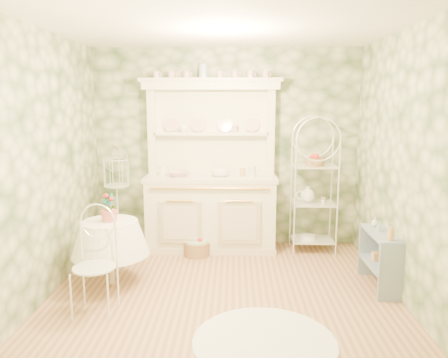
{
  "coord_description": "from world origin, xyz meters",
  "views": [
    {
      "loc": [
        0.11,
        -4.2,
        1.98
      ],
      "look_at": [
        0.0,
        0.5,
        1.15
      ],
      "focal_mm": 35.0,
      "sensor_mm": 36.0,
      "label": 1
    }
  ],
  "objects_px": {
    "side_shelf": "(380,262)",
    "birdcage_stand": "(117,197)",
    "cafe_chair": "(94,273)",
    "floor_basket": "(197,246)",
    "bakers_rack": "(314,189)",
    "kitchen_dresser": "(211,166)",
    "round_table": "(111,252)"
  },
  "relations": [
    {
      "from": "side_shelf",
      "to": "birdcage_stand",
      "type": "distance_m",
      "value": 3.3
    },
    {
      "from": "cafe_chair",
      "to": "floor_basket",
      "type": "relative_size",
      "value": 2.06
    },
    {
      "from": "bakers_rack",
      "to": "cafe_chair",
      "type": "height_order",
      "value": "bakers_rack"
    },
    {
      "from": "bakers_rack",
      "to": "birdcage_stand",
      "type": "xyz_separation_m",
      "value": [
        -2.59,
        -0.14,
        -0.09
      ]
    },
    {
      "from": "kitchen_dresser",
      "to": "side_shelf",
      "type": "height_order",
      "value": "kitchen_dresser"
    },
    {
      "from": "bakers_rack",
      "to": "cafe_chair",
      "type": "bearing_deg",
      "value": -141.25
    },
    {
      "from": "kitchen_dresser",
      "to": "bakers_rack",
      "type": "distance_m",
      "value": 1.4
    },
    {
      "from": "bakers_rack",
      "to": "cafe_chair",
      "type": "xyz_separation_m",
      "value": [
        -2.37,
        -1.83,
        -0.45
      ]
    },
    {
      "from": "side_shelf",
      "to": "cafe_chair",
      "type": "height_order",
      "value": "cafe_chair"
    },
    {
      "from": "round_table",
      "to": "bakers_rack",
      "type": "bearing_deg",
      "value": 25.94
    },
    {
      "from": "bakers_rack",
      "to": "kitchen_dresser",
      "type": "bearing_deg",
      "value": 179.71
    },
    {
      "from": "bakers_rack",
      "to": "side_shelf",
      "type": "xyz_separation_m",
      "value": [
        0.51,
        -1.19,
        -0.56
      ]
    },
    {
      "from": "floor_basket",
      "to": "bakers_rack",
      "type": "bearing_deg",
      "value": 8.86
    },
    {
      "from": "round_table",
      "to": "birdcage_stand",
      "type": "height_order",
      "value": "birdcage_stand"
    },
    {
      "from": "cafe_chair",
      "to": "round_table",
      "type": "bearing_deg",
      "value": 100.3
    },
    {
      "from": "kitchen_dresser",
      "to": "cafe_chair",
      "type": "distance_m",
      "value": 2.24
    },
    {
      "from": "kitchen_dresser",
      "to": "cafe_chair",
      "type": "bearing_deg",
      "value": -118.23
    },
    {
      "from": "side_shelf",
      "to": "cafe_chair",
      "type": "distance_m",
      "value": 2.95
    },
    {
      "from": "side_shelf",
      "to": "bakers_rack",
      "type": "bearing_deg",
      "value": 115.35
    },
    {
      "from": "kitchen_dresser",
      "to": "round_table",
      "type": "distance_m",
      "value": 1.76
    },
    {
      "from": "floor_basket",
      "to": "cafe_chair",
      "type": "bearing_deg",
      "value": -117.45
    },
    {
      "from": "bakers_rack",
      "to": "birdcage_stand",
      "type": "distance_m",
      "value": 2.59
    },
    {
      "from": "kitchen_dresser",
      "to": "side_shelf",
      "type": "xyz_separation_m",
      "value": [
        1.88,
        -1.22,
        -0.86
      ]
    },
    {
      "from": "bakers_rack",
      "to": "floor_basket",
      "type": "distance_m",
      "value": 1.72
    },
    {
      "from": "cafe_chair",
      "to": "birdcage_stand",
      "type": "xyz_separation_m",
      "value": [
        -0.22,
        1.69,
        0.36
      ]
    },
    {
      "from": "cafe_chair",
      "to": "floor_basket",
      "type": "distance_m",
      "value": 1.82
    },
    {
      "from": "cafe_chair",
      "to": "floor_basket",
      "type": "bearing_deg",
      "value": 70.22
    },
    {
      "from": "side_shelf",
      "to": "cafe_chair",
      "type": "relative_size",
      "value": 0.85
    },
    {
      "from": "side_shelf",
      "to": "cafe_chair",
      "type": "xyz_separation_m",
      "value": [
        -2.88,
        -0.64,
        0.11
      ]
    },
    {
      "from": "bakers_rack",
      "to": "floor_basket",
      "type": "bearing_deg",
      "value": -170.12
    },
    {
      "from": "floor_basket",
      "to": "side_shelf",
      "type": "bearing_deg",
      "value": -24.81
    },
    {
      "from": "kitchen_dresser",
      "to": "floor_basket",
      "type": "relative_size",
      "value": 5.96
    }
  ]
}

